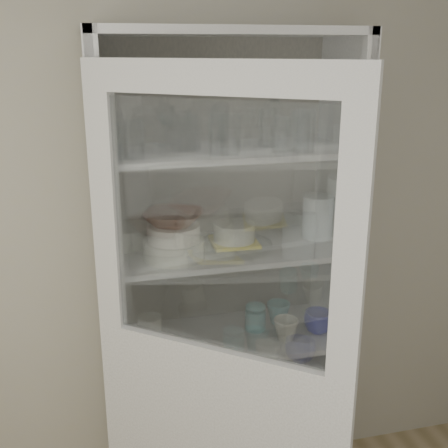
{
  "coord_description": "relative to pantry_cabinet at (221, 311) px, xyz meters",
  "views": [
    {
      "loc": [
        -0.32,
        -0.8,
        2.03
      ],
      "look_at": [
        0.2,
        1.27,
        1.36
      ],
      "focal_mm": 45.0,
      "sensor_mm": 36.0,
      "label": 1
    }
  ],
  "objects": [
    {
      "name": "white_ramekin",
      "position": [
        0.04,
        -0.09,
        0.39
      ],
      "size": [
        0.17,
        0.17,
        0.07
      ],
      "primitive_type": "cylinder",
      "rotation": [
        0.0,
        0.0,
        0.0
      ],
      "color": "silver",
      "rests_on": "yellow_trivet"
    },
    {
      "name": "tumbler_5",
      "position": [
        0.26,
        -0.2,
        0.8
      ],
      "size": [
        0.1,
        0.1,
        0.15
      ],
      "primitive_type": "cylinder",
      "rotation": [
        0.0,
        0.0,
        0.44
      ],
      "color": "silver",
      "rests_on": "shelf_glass"
    },
    {
      "name": "cream_dish",
      "position": [
        -0.09,
        -0.09,
        -0.44
      ],
      "size": [
        0.28,
        0.28,
        0.08
      ],
      "primitive_type": "imported",
      "rotation": [
        0.0,
        0.0,
        0.09
      ],
      "color": "white",
      "rests_on": "shelf_bot"
    },
    {
      "name": "goblet_0",
      "position": [
        -0.21,
        0.04,
        0.81
      ],
      "size": [
        0.08,
        0.08,
        0.19
      ],
      "primitive_type": null,
      "color": "silver",
      "rests_on": "shelf_glass"
    },
    {
      "name": "pantry_cabinet",
      "position": [
        0.0,
        0.0,
        0.0
      ],
      "size": [
        1.0,
        0.45,
        2.1
      ],
      "color": "#BABAB5",
      "rests_on": "floor"
    },
    {
      "name": "mug_teal",
      "position": [
        0.26,
        -0.01,
        -0.03
      ],
      "size": [
        0.12,
        0.12,
        0.1
      ],
      "primitive_type": "imported",
      "rotation": [
        0.0,
        0.0,
        -0.21
      ],
      "color": "#287879",
      "rests_on": "shelf_mugs"
    },
    {
      "name": "plate_stack_front",
      "position": [
        -0.22,
        -0.14,
        0.36
      ],
      "size": [
        0.23,
        0.23,
        0.07
      ],
      "primitive_type": "cylinder",
      "color": "silver",
      "rests_on": "shelf_plates"
    },
    {
      "name": "tumbler_4",
      "position": [
        0.18,
        -0.19,
        0.79
      ],
      "size": [
        0.07,
        0.07,
        0.13
      ],
      "primitive_type": "cylinder",
      "rotation": [
        0.0,
        0.0,
        -0.13
      ],
      "color": "silver",
      "rests_on": "shelf_glass"
    },
    {
      "name": "plate_stack_back",
      "position": [
        -0.37,
        0.04,
        0.36
      ],
      "size": [
        0.19,
        0.19,
        0.08
      ],
      "primitive_type": "cylinder",
      "color": "silver",
      "rests_on": "shelf_plates"
    },
    {
      "name": "goblet_2",
      "position": [
        0.01,
        0.04,
        0.81
      ],
      "size": [
        0.08,
        0.08,
        0.18
      ],
      "primitive_type": null,
      "color": "silver",
      "rests_on": "shelf_glass"
    },
    {
      "name": "tumbler_1",
      "position": [
        -0.4,
        -0.19,
        0.78
      ],
      "size": [
        0.07,
        0.07,
        0.12
      ],
      "primitive_type": "cylinder",
      "rotation": [
        0.0,
        0.0,
        0.24
      ],
      "color": "silver",
      "rests_on": "shelf_glass"
    },
    {
      "name": "tumbler_8",
      "position": [
        -0.13,
        -0.1,
        0.79
      ],
      "size": [
        0.07,
        0.07,
        0.13
      ],
      "primitive_type": "cylinder",
      "rotation": [
        0.0,
        0.0,
        -0.14
      ],
      "color": "silver",
      "rests_on": "shelf_glass"
    },
    {
      "name": "cream_bowl",
      "position": [
        -0.22,
        -0.14,
        0.42
      ],
      "size": [
        0.21,
        0.21,
        0.06
      ],
      "primitive_type": "cylinder",
      "rotation": [
        0.0,
        0.0,
        -0.06
      ],
      "color": "white",
      "rests_on": "plate_stack_front"
    },
    {
      "name": "wall_back",
      "position": [
        -0.2,
        0.16,
        0.36
      ],
      "size": [
        3.6,
        0.02,
        2.6
      ],
      "primitive_type": "cube",
      "color": "beige",
      "rests_on": "ground"
    },
    {
      "name": "white_canister",
      "position": [
        -0.31,
        -0.05,
        -0.02
      ],
      "size": [
        0.13,
        0.13,
        0.12
      ],
      "primitive_type": "cylinder",
      "rotation": [
        0.0,
        0.0,
        0.41
      ],
      "color": "silver",
      "rests_on": "shelf_mugs"
    },
    {
      "name": "mug_white",
      "position": [
        0.24,
        -0.17,
        -0.03
      ],
      "size": [
        0.14,
        0.14,
        0.1
      ],
      "primitive_type": "imported",
      "rotation": [
        0.0,
        0.0,
        0.42
      ],
      "color": "silver",
      "rests_on": "shelf_mugs"
    },
    {
      "name": "goblet_1",
      "position": [
        -0.19,
        0.05,
        0.8
      ],
      "size": [
        0.07,
        0.07,
        0.15
      ],
      "primitive_type": null,
      "color": "silver",
      "rests_on": "shelf_glass"
    },
    {
      "name": "tin_box",
      "position": [
        0.13,
        -0.07,
        -0.45
      ],
      "size": [
        0.22,
        0.18,
        0.06
      ],
      "primitive_type": "cube",
      "rotation": [
        0.0,
        0.0,
        -0.24
      ],
      "color": "gray",
      "rests_on": "shelf_bot"
    },
    {
      "name": "tumbler_6",
      "position": [
        0.27,
        -0.21,
        0.8
      ],
      "size": [
        0.1,
        0.1,
        0.16
      ],
      "primitive_type": "cylinder",
      "rotation": [
        0.0,
        0.0,
        0.41
      ],
      "color": "silver",
      "rests_on": "shelf_glass"
    },
    {
      "name": "tumbler_7",
      "position": [
        -0.41,
        -0.1,
        0.8
      ],
      "size": [
        0.09,
        0.09,
        0.15
      ],
      "primitive_type": "cylinder",
      "rotation": [
        0.0,
        0.0,
        -0.22
      ],
      "color": "silver",
      "rests_on": "shelf_glass"
    },
    {
      "name": "teal_jar",
      "position": [
        0.14,
        -0.05,
        -0.03
      ],
      "size": [
        0.09,
        0.09,
        0.11
      ],
      "color": "#287879",
      "rests_on": "shelf_mugs"
    },
    {
      "name": "tumbler_10",
      "position": [
        -0.15,
        -0.09,
        0.79
      ],
      "size": [
        0.08,
        0.08,
        0.14
      ],
      "primitive_type": "cylinder",
      "rotation": [
        0.0,
        0.0,
        0.18
      ],
      "color": "silver",
      "rests_on": "shelf_glass"
    },
    {
      "name": "tumbler_0",
      "position": [
        -0.35,
        -0.2,
        0.79
      ],
      "size": [
        0.08,
        0.08,
        0.14
      ],
      "primitive_type": "cylinder",
      "rotation": [
        0.0,
        0.0,
        0.13
      ],
      "color": "silver",
      "rests_on": "shelf_glass"
    },
    {
      "name": "grey_bowl_stack",
      "position": [
        0.41,
        -0.04,
        0.41
      ],
      "size": [
        0.13,
        0.13,
        0.18
      ],
      "primitive_type": "cylinder",
      "color": "silver",
      "rests_on": "shelf_plates"
    },
    {
      "name": "yellow_trivet",
      "position": [
        0.04,
        -0.09,
        0.34
      ],
      "size": [
        0.19,
        0.19,
        0.01
      ],
      "primitive_type": "cube",
      "rotation": [
        0.0,
        0.0,
        -0.04
      ],
      "color": "yellow",
      "rests_on": "glass_platter"
    },
    {
      "name": "glass_platter",
      "position": [
        0.04,
        -0.09,
        0.33
      ],
      "size": [
        0.4,
        0.4,
        0.02
      ],
      "primitive_type": "cylinder",
      "rotation": [
        0.0,
        0.0,
        0.37
      ],
      "color": "silver",
      "rests_on": "shelf_plates"
    },
    {
      "name": "tumbler_3",
      "position": [
        -0.05,
        -0.19,
        0.79
      ],
      "size": [
        0.08,
        0.08,
        0.15
      ],
      "primitive_type": "cylinder",
      "rotation": [
        0.0,
        0.0,
        -0.04
      ],
      "color": "silver",
      "rests_on": "shelf_glass"
    },
    {
      "name": "tumbler_9",
      "position": [
        -0.17,
        -0.09,
        0.8
      ],
      "size": [
        0.08,
        0.08,
        0.15
      ],
      "primitive_type": "cylinder",
      "rotation": [
        0.0,
        0.0,
        0.03
      ],
      "color": "silver",
      "rests_on": "shelf_glass"
    },
    {
      "name": "goblet_3",
      "position": [
        0.24,
        0.05,
        0.81
      ],
      "size": [
        0.08,
        0.08,
        0.19
      ],
      "primitive_type": null,
      "color": "silver",
      "rests_on": "shelf_glass"
    },
    {
      "name": "tumbler_2",
      "position": [
        -0.01,
        -0.2,
        0.79
      ],
      "size": [
        0.08,
        0.08,
        0.15
      ],
      "primitive_type": "cylinder",
      "rotation": [
        0.0,
        0.0,
        0.14
      ],
      "color": "silver",
      "rests_on": "shelf_glass"
    },
    {
      "name": "mug_blue",
      "position": [
        0.4,
        -0.14,
        -0.03
      ],
      "size": [
        0.14,
        0.14,
        0.1
      ],
      "primitive_type": "imported",
      "rotation": [
        0.0,
        0.0,
        -0.21
      ],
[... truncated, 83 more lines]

